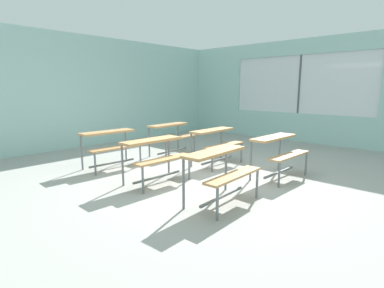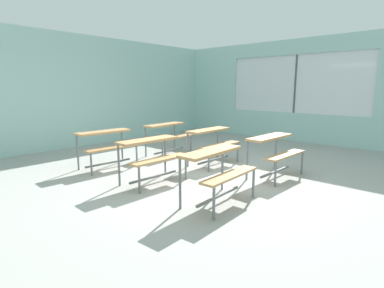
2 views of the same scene
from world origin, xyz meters
name	(u,v)px [view 2 (image 2 of 2)]	position (x,y,z in m)	size (l,w,h in m)	color
ground	(198,182)	(0.00, 0.00, -0.03)	(10.00, 9.00, 0.05)	#9E9E99
wall_back	(70,91)	(0.00, 4.50, 1.50)	(10.00, 0.12, 3.00)	#A8D1CC
wall_right	(316,93)	(5.00, -0.13, 1.45)	(0.12, 9.00, 3.00)	#A8D1CC
desk_bench_r0c0	(217,164)	(-0.59, -0.87, 0.56)	(1.13, 0.64, 0.74)	tan
desk_bench_r0c1	(275,146)	(1.10, -0.88, 0.56)	(1.12, 0.63, 0.74)	tan
desk_bench_r1c0	(152,150)	(-0.59, 0.51, 0.56)	(1.12, 0.62, 0.74)	tan
desk_bench_r1c1	(213,138)	(1.06, 0.52, 0.56)	(1.10, 0.59, 0.74)	tan
desk_bench_r2c0	(107,140)	(-0.58, 1.92, 0.56)	(1.13, 0.64, 0.74)	tan
desk_bench_r2c1	(168,132)	(1.08, 1.89, 0.56)	(1.13, 0.65, 0.74)	tan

